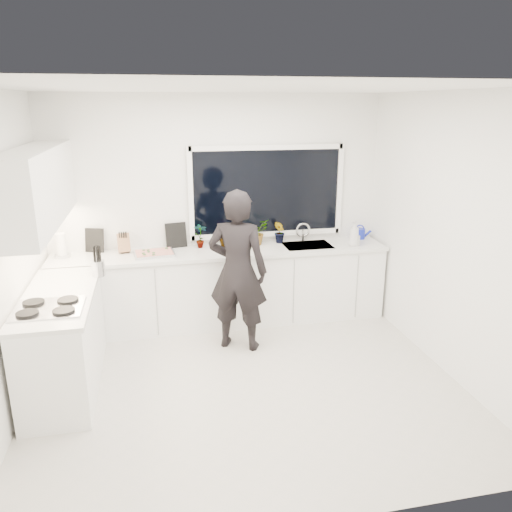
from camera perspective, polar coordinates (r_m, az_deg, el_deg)
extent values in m
cube|color=beige|center=(4.96, -1.14, -14.41)|extent=(4.00, 3.50, 0.02)
cube|color=white|center=(6.10, -4.35, 5.36)|extent=(4.00, 0.02, 2.70)
cube|color=white|center=(4.51, -27.23, -0.72)|extent=(0.02, 3.50, 2.70)
cube|color=white|center=(5.16, 21.27, 2.08)|extent=(0.02, 3.50, 2.70)
cube|color=white|center=(4.24, -1.37, 18.81)|extent=(4.00, 3.50, 0.02)
cube|color=black|center=(6.13, 1.26, 7.38)|extent=(1.80, 0.02, 1.00)
cube|color=white|center=(6.05, -3.76, -3.69)|extent=(3.92, 0.58, 0.88)
cube|color=white|center=(5.07, -21.10, -9.14)|extent=(0.58, 1.60, 0.88)
cube|color=silver|center=(5.90, -3.83, 0.46)|extent=(3.94, 0.62, 0.04)
cube|color=silver|center=(4.89, -21.67, -4.29)|extent=(0.62, 1.60, 0.04)
cube|color=white|center=(5.02, -23.60, 7.28)|extent=(0.34, 2.10, 0.70)
cube|color=silver|center=(6.14, 5.90, 0.80)|extent=(0.58, 0.42, 0.14)
cylinder|color=silver|center=(6.29, 5.39, 2.70)|extent=(0.03, 0.03, 0.22)
cube|color=black|center=(4.56, -22.64, -5.45)|extent=(0.56, 0.48, 0.03)
imported|color=black|center=(5.29, -2.11, -1.74)|extent=(0.76, 0.65, 1.75)
cube|color=silver|center=(5.82, -11.56, 0.27)|extent=(0.48, 0.37, 0.03)
cube|color=red|center=(5.81, -11.57, 0.43)|extent=(0.44, 0.33, 0.01)
cylinder|color=#121EA8|center=(6.52, 11.74, 2.52)|extent=(0.19, 0.19, 0.13)
cylinder|color=white|center=(6.00, -21.37, 1.08)|extent=(0.13, 0.13, 0.26)
cube|color=#9F744A|center=(5.97, -14.88, 1.41)|extent=(0.15, 0.12, 0.22)
cylinder|color=#BBBBC0|center=(5.24, -17.58, -1.33)|extent=(0.16, 0.16, 0.16)
cube|color=black|center=(6.08, -17.98, 1.73)|extent=(0.22, 0.09, 0.28)
cube|color=black|center=(6.05, -9.13, 2.37)|extent=(0.25, 0.06, 0.30)
imported|color=#26662D|center=(5.99, -6.37, 2.34)|extent=(0.19, 0.16, 0.30)
imported|color=#26662D|center=(6.03, -3.54, 2.38)|extent=(0.20, 0.20, 0.27)
imported|color=#26662D|center=(6.09, 0.05, 2.76)|extent=(0.37, 0.36, 0.31)
imported|color=#26662D|center=(6.16, 2.74, 2.72)|extent=(0.13, 0.16, 0.28)
imported|color=#D8BF66|center=(6.14, 11.16, 2.53)|extent=(0.17, 0.17, 0.31)
imported|color=#D8BF66|center=(6.16, 11.29, 1.99)|extent=(0.12, 0.12, 0.19)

